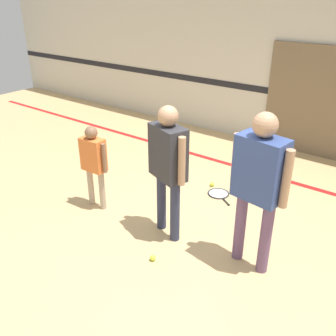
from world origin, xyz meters
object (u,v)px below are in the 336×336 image
at_px(person_student_left, 94,159).
at_px(tennis_ball_near_instructor, 153,258).
at_px(person_student_right, 259,177).
at_px(racket_spare_on_floor, 219,194).
at_px(person_instructor, 168,159).
at_px(tennis_ball_by_spare_racket, 212,184).

height_order(person_student_left, tennis_ball_near_instructor, person_student_left).
bearing_deg(person_student_right, racket_spare_on_floor, -38.83).
relative_size(person_student_right, tennis_ball_near_instructor, 26.34).
bearing_deg(racket_spare_on_floor, person_instructor, -56.66).
relative_size(person_student_left, racket_spare_on_floor, 2.26).
distance_m(tennis_ball_near_instructor, tennis_ball_by_spare_racket, 1.93).
height_order(person_student_right, tennis_ball_by_spare_racket, person_student_right).
bearing_deg(person_student_right, tennis_ball_near_instructor, 43.38).
xyz_separation_m(person_student_right, racket_spare_on_floor, (-1.03, 1.13, -1.06)).
relative_size(person_instructor, racket_spare_on_floor, 3.15).
bearing_deg(racket_spare_on_floor, tennis_ball_by_spare_racket, 178.20).
bearing_deg(person_student_left, tennis_ball_by_spare_racket, 53.33).
bearing_deg(person_instructor, racket_spare_on_floor, 108.71).
xyz_separation_m(tennis_ball_near_instructor, tennis_ball_by_spare_racket, (-0.36, 1.89, 0.00)).
relative_size(racket_spare_on_floor, tennis_ball_by_spare_racket, 7.85).
bearing_deg(person_instructor, person_student_left, -156.13).
xyz_separation_m(person_student_left, racket_spare_on_floor, (1.20, 1.29, -0.72)).
distance_m(person_instructor, tennis_ball_near_instructor, 1.12).
bearing_deg(tennis_ball_near_instructor, person_student_right, 34.50).
xyz_separation_m(person_instructor, person_student_right, (1.06, 0.08, 0.07)).
bearing_deg(person_student_left, racket_spare_on_floor, 44.73).
xyz_separation_m(person_student_left, person_student_right, (2.23, 0.16, 0.35)).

